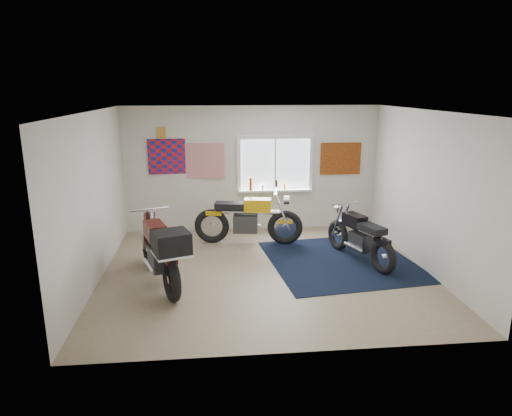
{
  "coord_description": "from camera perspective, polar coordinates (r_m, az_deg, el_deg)",
  "views": [
    {
      "loc": [
        -0.88,
        -7.24,
        3.05
      ],
      "look_at": [
        -0.12,
        0.4,
        1.03
      ],
      "focal_mm": 32.0,
      "sensor_mm": 36.0,
      "label": 1
    }
  ],
  "objects": [
    {
      "name": "black_chrome_bike",
      "position": [
        8.44,
        12.83,
        -3.69
      ],
      "size": [
        0.81,
        1.84,
        0.98
      ],
      "rotation": [
        0.0,
        0.0,
        1.91
      ],
      "color": "black",
      "rests_on": "navy_rug"
    },
    {
      "name": "yellow_triumph",
      "position": [
        9.14,
        -1.04,
        -1.54
      ],
      "size": [
        2.18,
        0.67,
        1.1
      ],
      "rotation": [
        0.0,
        0.0,
        -0.16
      ],
      "color": "black",
      "rests_on": "ground"
    },
    {
      "name": "navy_rug",
      "position": [
        8.49,
        10.54,
        -6.51
      ],
      "size": [
        2.78,
        2.87,
        0.01
      ],
      "primitive_type": "cube",
      "rotation": [
        0.0,
        0.0,
        0.11
      ],
      "color": "black",
      "rests_on": "ground"
    },
    {
      "name": "flag_display",
      "position": [
        9.81,
        -11.76,
        9.2
      ],
      "size": [
        1.6,
        0.1,
        1.17
      ],
      "color": "red",
      "rests_on": "room_shell"
    },
    {
      "name": "triumph_poster",
      "position": [
        10.23,
        10.51,
        6.09
      ],
      "size": [
        0.9,
        0.03,
        0.7
      ],
      "primitive_type": "cube",
      "color": "#A54C14",
      "rests_on": "room_shell"
    },
    {
      "name": "ground",
      "position": [
        7.9,
        1.19,
        -7.93
      ],
      "size": [
        5.5,
        5.5,
        0.0
      ],
      "primitive_type": "plane",
      "color": "#9E896B",
      "rests_on": "ground"
    },
    {
      "name": "room_shell",
      "position": [
        7.43,
        1.25,
        3.83
      ],
      "size": [
        5.5,
        5.5,
        5.5
      ],
      "color": "white",
      "rests_on": "ground"
    },
    {
      "name": "oil_bottles",
      "position": [
        9.91,
        0.97,
        2.9
      ],
      "size": [
        0.81,
        0.07,
        0.28
      ],
      "color": "maroon",
      "rests_on": "window_assembly"
    },
    {
      "name": "window_assembly",
      "position": [
        9.95,
        2.4,
        5.03
      ],
      "size": [
        1.66,
        0.17,
        1.26
      ],
      "color": "white",
      "rests_on": "room_shell"
    },
    {
      "name": "maroon_tourer",
      "position": [
        7.28,
        -11.77,
        -5.37
      ],
      "size": [
        1.09,
        2.15,
        1.11
      ],
      "rotation": [
        0.0,
        0.0,
        1.91
      ],
      "color": "black",
      "rests_on": "ground"
    }
  ]
}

